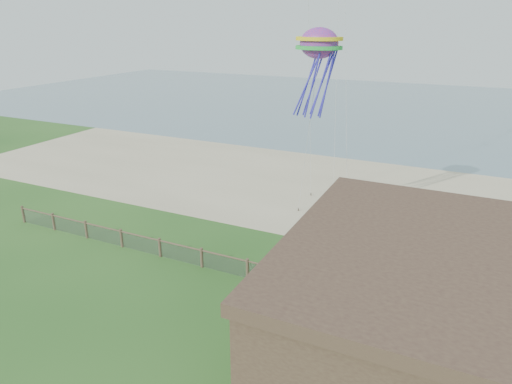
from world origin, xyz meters
TOP-DOWN VIEW (x-y plane):
  - ground at (0.00, 0.00)m, footprint 160.00×160.00m
  - sand_beach at (0.00, 22.00)m, footprint 72.00×20.00m
  - ocean at (0.00, 66.00)m, footprint 160.00×68.00m
  - chainlink_fence at (0.00, 6.00)m, footprint 36.20×0.20m
  - motel_deck at (13.00, 5.00)m, footprint 15.00×2.00m
  - picnic_table at (7.19, 3.50)m, footprint 1.84×1.40m
  - octopus_kite at (1.17, 13.45)m, footprint 3.29×2.65m

SIDE VIEW (x-z plane):
  - ground at x=0.00m, z-range 0.00..0.00m
  - ocean at x=0.00m, z-range -0.01..0.01m
  - sand_beach at x=0.00m, z-range -0.01..0.01m
  - motel_deck at x=13.00m, z-range 0.00..0.50m
  - picnic_table at x=7.19m, z-range 0.00..0.77m
  - chainlink_fence at x=0.00m, z-range -0.07..1.18m
  - octopus_kite at x=1.17m, z-range 7.88..13.86m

